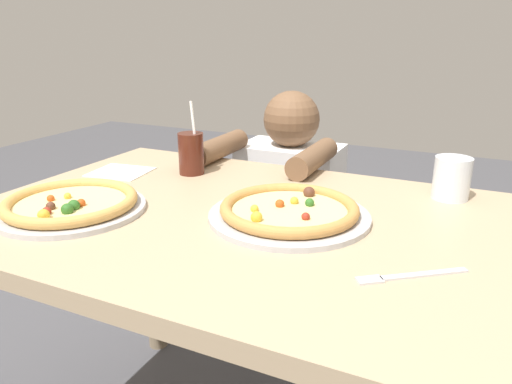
# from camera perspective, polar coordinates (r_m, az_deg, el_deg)

# --- Properties ---
(dining_table) EXTENTS (1.27, 0.85, 0.75)m
(dining_table) POSITION_cam_1_polar(r_m,az_deg,el_deg) (1.14, -1.02, -7.90)
(dining_table) COLOR tan
(dining_table) RESTS_ON ground
(pizza_near) EXTENTS (0.34, 0.34, 0.04)m
(pizza_near) POSITION_cam_1_polar(r_m,az_deg,el_deg) (1.19, -21.07, -1.36)
(pizza_near) COLOR #B7B7BC
(pizza_near) RESTS_ON dining_table
(pizza_far) EXTENTS (0.36, 0.36, 0.04)m
(pizza_far) POSITION_cam_1_polar(r_m,az_deg,el_deg) (1.07, 3.94, -2.26)
(pizza_far) COLOR #B7B7BC
(pizza_far) RESTS_ON dining_table
(drink_cup_colored) EXTENTS (0.07, 0.07, 0.21)m
(drink_cup_colored) POSITION_cam_1_polar(r_m,az_deg,el_deg) (1.41, -7.68, 4.58)
(drink_cup_colored) COLOR #4C1E14
(drink_cup_colored) RESTS_ON dining_table
(water_cup_clear) EXTENTS (0.09, 0.09, 0.10)m
(water_cup_clear) POSITION_cam_1_polar(r_m,az_deg,el_deg) (1.28, 22.17, 1.57)
(water_cup_clear) COLOR silver
(water_cup_clear) RESTS_ON dining_table
(paper_napkin) EXTENTS (0.18, 0.16, 0.00)m
(paper_napkin) POSITION_cam_1_polar(r_m,az_deg,el_deg) (1.47, -15.73, 2.30)
(paper_napkin) COLOR white
(paper_napkin) RESTS_ON dining_table
(fork) EXTENTS (0.17, 0.14, 0.00)m
(fork) POSITION_cam_1_polar(r_m,az_deg,el_deg) (0.87, 17.45, -9.46)
(fork) COLOR silver
(fork) RESTS_ON dining_table
(diner_seated) EXTENTS (0.39, 0.51, 0.95)m
(diner_seated) POSITION_cam_1_polar(r_m,az_deg,el_deg) (1.81, 3.82, -4.33)
(diner_seated) COLOR #333847
(diner_seated) RESTS_ON ground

